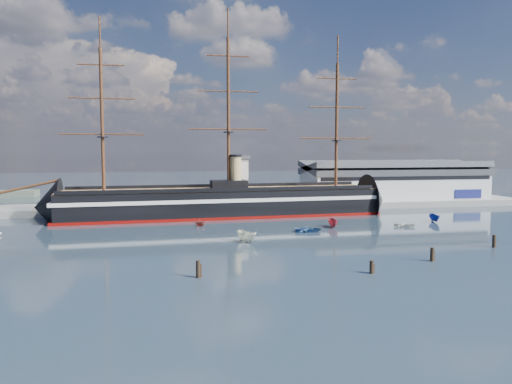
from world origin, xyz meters
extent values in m
plane|color=#23323D|center=(0.00, 40.00, 0.00)|extent=(600.00, 600.00, 0.00)
cube|color=slate|center=(10.00, 76.00, 0.00)|extent=(180.00, 18.00, 2.00)
cube|color=#B7BABC|center=(58.00, 80.00, 7.00)|extent=(62.00, 20.00, 10.00)
cube|color=#3F4247|center=(58.00, 80.00, 12.60)|extent=(63.00, 21.00, 2.00)
cube|color=silver|center=(3.00, 73.00, 9.00)|extent=(4.00, 4.00, 14.00)
cube|color=#3F4247|center=(3.00, 73.00, 16.50)|extent=(5.00, 5.00, 1.00)
cube|color=black|center=(-4.73, 60.00, 4.00)|extent=(88.65, 20.07, 7.00)
cube|color=silver|center=(-4.73, 60.00, 5.20)|extent=(90.66, 20.40, 1.00)
cube|color=#680704|center=(-4.73, 60.00, 0.35)|extent=(90.66, 20.36, 0.90)
cone|color=black|center=(-51.23, 60.00, 3.70)|extent=(14.71, 16.31, 15.68)
cone|color=black|center=(41.77, 60.00, 3.70)|extent=(11.72, 16.17, 15.68)
cube|color=brown|center=(-4.73, 60.00, 7.60)|extent=(88.59, 18.79, 0.40)
cube|color=black|center=(-2.73, 60.00, 9.00)|extent=(10.27, 6.46, 2.50)
cylinder|color=tan|center=(-0.73, 60.00, 12.50)|extent=(3.20, 3.20, 9.00)
cylinder|color=#381E0F|center=(-56.73, 60.00, 9.00)|extent=(17.77, 1.52, 4.43)
cylinder|color=#381E0F|center=(-36.73, 60.00, 26.80)|extent=(0.90, 0.90, 38.00)
cylinder|color=#381E0F|center=(-2.73, 60.00, 28.80)|extent=(0.90, 0.90, 42.00)
cylinder|color=#381E0F|center=(29.27, 60.00, 25.80)|extent=(0.90, 0.90, 36.00)
imported|color=white|center=(-4.78, 20.47, 0.00)|extent=(7.55, 5.12, 2.84)
imported|color=#2D4F82|center=(11.26, 29.65, 0.00)|extent=(2.39, 4.03, 1.76)
imported|color=#A02C37|center=(19.39, 35.09, 0.00)|extent=(6.61, 3.17, 2.54)
imported|color=maroon|center=(-12.39, 43.39, 0.00)|extent=(5.40, 5.28, 1.93)
imported|color=white|center=(36.86, 32.19, 0.00)|extent=(2.56, 3.49, 1.51)
imported|color=navy|center=(48.59, 38.24, 0.00)|extent=(6.77, 3.66, 2.57)
cylinder|color=black|center=(-17.12, -6.28, 0.00)|extent=(0.64, 0.64, 3.32)
cylinder|color=black|center=(9.30, -9.05, 0.00)|extent=(0.64, 0.64, 2.73)
cylinder|color=black|center=(22.99, -3.30, 0.00)|extent=(0.64, 0.64, 3.09)
cylinder|color=black|center=(41.29, 5.17, 0.00)|extent=(0.64, 0.64, 3.17)
camera|label=1|loc=(-23.19, -79.43, 19.22)|focal=35.00mm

